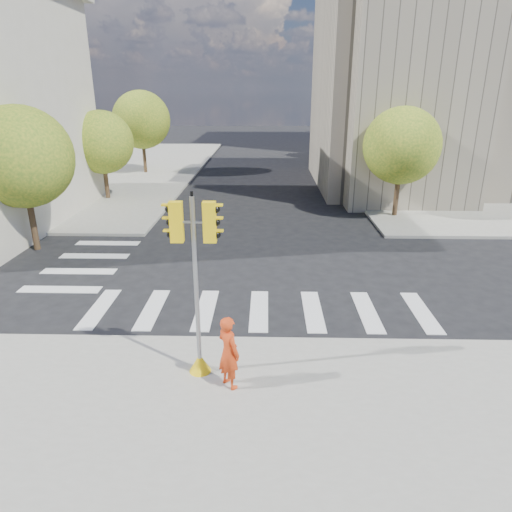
{
  "coord_description": "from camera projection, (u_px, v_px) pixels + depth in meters",
  "views": [
    {
      "loc": [
        0.13,
        -15.71,
        6.97
      ],
      "look_at": [
        -0.19,
        -2.42,
        2.1
      ],
      "focal_mm": 32.0,
      "sensor_mm": 36.0,
      "label": 1
    }
  ],
  "objects": [
    {
      "name": "civic_building",
      "position": [
        486.0,
        85.0,
        32.24
      ],
      "size": [
        26.0,
        16.0,
        19.39
      ],
      "color": "gray",
      "rests_on": "ground"
    },
    {
      "name": "office_tower",
      "position": [
        464.0,
        13.0,
        50.9
      ],
      "size": [
        20.0,
        18.0,
        30.0
      ],
      "primitive_type": "cube",
      "color": "#9EA0A3",
      "rests_on": "ground"
    },
    {
      "name": "photographer",
      "position": [
        229.0,
        352.0,
        10.86
      ],
      "size": [
        0.79,
        0.8,
        1.87
      ],
      "primitive_type": "imported",
      "rotation": [
        0.0,
        0.0,
        2.31
      ],
      "color": "red",
      "rests_on": "sidewalk_near"
    },
    {
      "name": "tree_lw_mid",
      "position": [
        102.0,
        142.0,
        29.24
      ],
      "size": [
        4.0,
        4.0,
        5.77
      ],
      "color": "#382616",
      "rests_on": "ground"
    },
    {
      "name": "tree_re_mid",
      "position": [
        360.0,
        124.0,
        36.13
      ],
      "size": [
        4.6,
        4.6,
        6.66
      ],
      "color": "#382616",
      "rests_on": "ground"
    },
    {
      "name": "sidewalk_far_right",
      "position": [
        487.0,
        171.0,
        41.07
      ],
      "size": [
        28.0,
        40.0,
        0.15
      ],
      "primitive_type": "cube",
      "color": "gray",
      "rests_on": "ground"
    },
    {
      "name": "ground",
      "position": [
        263.0,
        286.0,
        17.15
      ],
      "size": [
        160.0,
        160.0,
        0.0
      ],
      "primitive_type": "plane",
      "color": "black",
      "rests_on": "ground"
    },
    {
      "name": "tree_lw_near",
      "position": [
        22.0,
        157.0,
        19.7
      ],
      "size": [
        4.4,
        4.4,
        6.41
      ],
      "color": "#382616",
      "rests_on": "ground"
    },
    {
      "name": "tree_re_near",
      "position": [
        402.0,
        146.0,
        24.97
      ],
      "size": [
        4.2,
        4.2,
        6.16
      ],
      "color": "#382616",
      "rests_on": "ground"
    },
    {
      "name": "traffic_signal",
      "position": [
        197.0,
        301.0,
        11.06
      ],
      "size": [
        1.06,
        0.56,
        4.69
      ],
      "rotation": [
        0.0,
        0.0,
        0.01
      ],
      "color": "yellow",
      "rests_on": "sidewalk_near"
    },
    {
      "name": "tree_lw_far",
      "position": [
        141.0,
        120.0,
        38.36
      ],
      "size": [
        4.8,
        4.8,
        6.95
      ],
      "color": "#382616",
      "rests_on": "ground"
    },
    {
      "name": "lamp_near",
      "position": [
        393.0,
        130.0,
        28.53
      ],
      "size": [
        0.35,
        0.18,
        8.11
      ],
      "color": "black",
      "rests_on": "sidewalk_far_right"
    },
    {
      "name": "tree_re_far",
      "position": [
        338.0,
        121.0,
        47.56
      ],
      "size": [
        4.0,
        4.0,
        5.88
      ],
      "color": "#382616",
      "rests_on": "ground"
    },
    {
      "name": "sidewalk_far_left",
      "position": [
        49.0,
        169.0,
        41.99
      ],
      "size": [
        28.0,
        40.0,
        0.15
      ],
      "primitive_type": "cube",
      "color": "gray",
      "rests_on": "ground"
    },
    {
      "name": "lamp_far",
      "position": [
        354.0,
        117.0,
        41.67
      ],
      "size": [
        0.35,
        0.18,
        8.11
      ],
      "color": "black",
      "rests_on": "sidewalk_far_right"
    }
  ]
}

